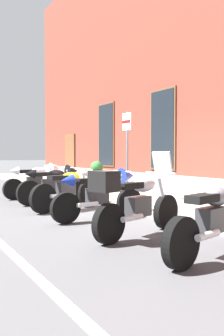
{
  "coord_description": "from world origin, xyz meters",
  "views": [
    {
      "loc": [
        6.9,
        -4.4,
        1.33
      ],
      "look_at": [
        -0.96,
        0.2,
        0.97
      ],
      "focal_mm": 37.74,
      "sensor_mm": 36.0,
      "label": 1
    }
  ],
  "objects_px": {
    "motorcycle_silver_touring": "(136,201)",
    "barrel_planter": "(97,179)",
    "motorcycle_grey_naked": "(215,220)",
    "motorcycle_yellow_naked": "(68,190)",
    "parking_sign": "(127,143)",
    "motorcycle_black_sport": "(55,183)",
    "motorcycle_white_sport": "(39,179)",
    "motorcycle_blue_sport": "(103,191)"
  },
  "relations": [
    {
      "from": "barrel_planter",
      "to": "motorcycle_silver_touring",
      "type": "bearing_deg",
      "value": -21.84
    },
    {
      "from": "motorcycle_silver_touring",
      "to": "barrel_planter",
      "type": "distance_m",
      "value": 5.89
    },
    {
      "from": "motorcycle_white_sport",
      "to": "motorcycle_black_sport",
      "type": "bearing_deg",
      "value": -0.91
    },
    {
      "from": "motorcycle_yellow_naked",
      "to": "parking_sign",
      "type": "distance_m",
      "value": 2.03
    },
    {
      "from": "motorcycle_yellow_naked",
      "to": "motorcycle_black_sport",
      "type": "bearing_deg",
      "value": 173.37
    },
    {
      "from": "motorcycle_white_sport",
      "to": "barrel_planter",
      "type": "distance_m",
      "value": 1.89
    },
    {
      "from": "barrel_planter",
      "to": "motorcycle_yellow_naked",
      "type": "bearing_deg",
      "value": -40.36
    },
    {
      "from": "motorcycle_yellow_naked",
      "to": "parking_sign",
      "type": "xyz_separation_m",
      "value": [
        -0.03,
        1.68,
        1.13
      ]
    },
    {
      "from": "motorcycle_white_sport",
      "to": "motorcycle_grey_naked",
      "type": "height_order",
      "value": "motorcycle_white_sport"
    },
    {
      "from": "motorcycle_yellow_naked",
      "to": "motorcycle_grey_naked",
      "type": "bearing_deg",
      "value": 1.51
    },
    {
      "from": "motorcycle_silver_touring",
      "to": "parking_sign",
      "type": "height_order",
      "value": "parking_sign"
    },
    {
      "from": "motorcycle_white_sport",
      "to": "motorcycle_black_sport",
      "type": "distance_m",
      "value": 1.42
    },
    {
      "from": "motorcycle_yellow_naked",
      "to": "motorcycle_silver_touring",
      "type": "relative_size",
      "value": 0.99
    },
    {
      "from": "motorcycle_blue_sport",
      "to": "barrel_planter",
      "type": "bearing_deg",
      "value": 153.82
    },
    {
      "from": "motorcycle_yellow_naked",
      "to": "barrel_planter",
      "type": "distance_m",
      "value": 3.15
    },
    {
      "from": "motorcycle_white_sport",
      "to": "motorcycle_black_sport",
      "type": "xyz_separation_m",
      "value": [
        1.42,
        -0.02,
        -0.01
      ]
    },
    {
      "from": "motorcycle_blue_sport",
      "to": "motorcycle_grey_naked",
      "type": "relative_size",
      "value": 1.05
    },
    {
      "from": "motorcycle_white_sport",
      "to": "motorcycle_silver_touring",
      "type": "height_order",
      "value": "motorcycle_silver_touring"
    },
    {
      "from": "motorcycle_blue_sport",
      "to": "motorcycle_white_sport",
      "type": "bearing_deg",
      "value": 179.83
    },
    {
      "from": "motorcycle_white_sport",
      "to": "barrel_planter",
      "type": "bearing_deg",
      "value": 82.61
    },
    {
      "from": "parking_sign",
      "to": "motorcycle_blue_sport",
      "type": "bearing_deg",
      "value": -46.05
    },
    {
      "from": "motorcycle_blue_sport",
      "to": "parking_sign",
      "type": "bearing_deg",
      "value": 133.95
    },
    {
      "from": "motorcycle_white_sport",
      "to": "motorcycle_black_sport",
      "type": "height_order",
      "value": "motorcycle_white_sport"
    },
    {
      "from": "parking_sign",
      "to": "motorcycle_grey_naked",
      "type": "bearing_deg",
      "value": -19.09
    },
    {
      "from": "motorcycle_silver_touring",
      "to": "motorcycle_yellow_naked",
      "type": "bearing_deg",
      "value": 177.21
    },
    {
      "from": "barrel_planter",
      "to": "motorcycle_black_sport",
      "type": "bearing_deg",
      "value": -58.14
    },
    {
      "from": "motorcycle_blue_sport",
      "to": "motorcycle_silver_touring",
      "type": "xyz_separation_m",
      "value": [
        1.62,
        -0.3,
        0.0
      ]
    },
    {
      "from": "barrel_planter",
      "to": "motorcycle_white_sport",
      "type": "bearing_deg",
      "value": -97.39
    },
    {
      "from": "motorcycle_blue_sport",
      "to": "barrel_planter",
      "type": "xyz_separation_m",
      "value": [
        -3.84,
        1.89,
        -0.04
      ]
    },
    {
      "from": "motorcycle_yellow_naked",
      "to": "barrel_planter",
      "type": "bearing_deg",
      "value": 139.64
    },
    {
      "from": "motorcycle_black_sport",
      "to": "motorcycle_grey_naked",
      "type": "relative_size",
      "value": 0.99
    },
    {
      "from": "motorcycle_silver_touring",
      "to": "barrel_planter",
      "type": "xyz_separation_m",
      "value": [
        -5.47,
        2.19,
        -0.05
      ]
    },
    {
      "from": "motorcycle_black_sport",
      "to": "barrel_planter",
      "type": "xyz_separation_m",
      "value": [
        -1.18,
        1.9,
        -0.04
      ]
    },
    {
      "from": "motorcycle_silver_touring",
      "to": "motorcycle_grey_naked",
      "type": "height_order",
      "value": "motorcycle_silver_touring"
    },
    {
      "from": "motorcycle_silver_touring",
      "to": "motorcycle_grey_naked",
      "type": "bearing_deg",
      "value": 10.68
    },
    {
      "from": "motorcycle_yellow_naked",
      "to": "parking_sign",
      "type": "relative_size",
      "value": 0.88
    },
    {
      "from": "motorcycle_silver_touring",
      "to": "parking_sign",
      "type": "distance_m",
      "value": 3.75
    },
    {
      "from": "motorcycle_black_sport",
      "to": "motorcycle_silver_touring",
      "type": "height_order",
      "value": "motorcycle_silver_touring"
    },
    {
      "from": "motorcycle_blue_sport",
      "to": "motorcycle_grey_naked",
      "type": "bearing_deg",
      "value": -0.64
    },
    {
      "from": "motorcycle_white_sport",
      "to": "barrel_planter",
      "type": "relative_size",
      "value": 2.09
    },
    {
      "from": "motorcycle_black_sport",
      "to": "motorcycle_blue_sport",
      "type": "distance_m",
      "value": 2.66
    },
    {
      "from": "motorcycle_white_sport",
      "to": "motorcycle_grey_naked",
      "type": "bearing_deg",
      "value": -0.37
    }
  ]
}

